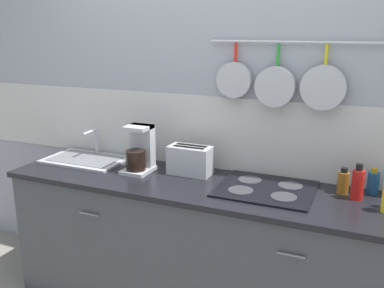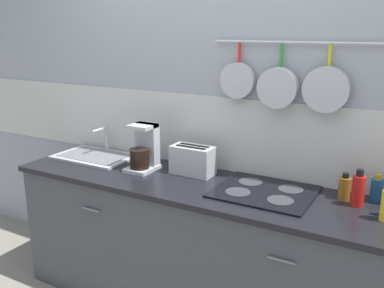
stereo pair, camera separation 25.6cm
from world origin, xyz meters
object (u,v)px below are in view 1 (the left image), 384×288
at_px(coffee_maker, 140,152).
at_px(bottle_hot_sauce, 358,184).
at_px(bottle_sesame_oil, 343,182).
at_px(bottle_cooking_wine, 373,182).
at_px(toaster, 190,160).

relative_size(coffee_maker, bottle_hot_sauce, 1.51).
relative_size(bottle_sesame_oil, bottle_cooking_wine, 1.01).
bearing_deg(bottle_cooking_wine, bottle_hot_sauce, -121.94).
height_order(bottle_hot_sauce, bottle_cooking_wine, bottle_hot_sauce).
xyz_separation_m(toaster, bottle_cooking_wine, (1.09, 0.11, -0.03)).
bearing_deg(coffee_maker, bottle_hot_sauce, 2.46).
distance_m(toaster, bottle_cooking_wine, 1.10).
height_order(toaster, bottle_hot_sauce, bottle_hot_sauce).
distance_m(coffee_maker, bottle_hot_sauce, 1.35).
distance_m(coffee_maker, toaster, 0.34).
height_order(toaster, bottle_sesame_oil, toaster).
height_order(toaster, bottle_cooking_wine, toaster).
distance_m(bottle_hot_sauce, bottle_cooking_wine, 0.15).
bearing_deg(bottle_sesame_oil, toaster, -177.30).
bearing_deg(toaster, coffee_maker, -167.20).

